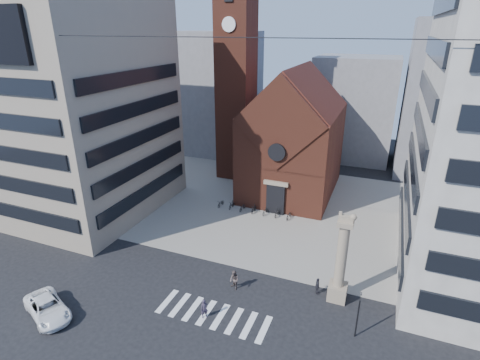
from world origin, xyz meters
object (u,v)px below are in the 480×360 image
at_px(white_car, 47,308).
at_px(pedestrian_0, 204,309).
at_px(scooter_0, 221,203).
at_px(pedestrian_1, 234,280).
at_px(pedestrian_2, 317,286).
at_px(lion_column, 341,266).
at_px(traffic_light, 358,313).

distance_m(white_car, pedestrian_0, 13.25).
bearing_deg(scooter_0, pedestrian_1, -58.02).
distance_m(pedestrian_2, scooter_0, 20.38).
bearing_deg(lion_column, pedestrian_2, 180.00).
bearing_deg(pedestrian_2, pedestrian_1, 87.46).
distance_m(pedestrian_0, scooter_0, 20.98).
distance_m(traffic_light, pedestrian_0, 12.33).
bearing_deg(pedestrian_2, traffic_light, -155.67).
height_order(pedestrian_0, scooter_0, pedestrian_0).
xyz_separation_m(traffic_light, pedestrian_0, (-11.99, -2.52, -1.41)).
relative_size(traffic_light, pedestrian_1, 2.22).
bearing_deg(pedestrian_0, pedestrian_2, -6.31).
xyz_separation_m(pedestrian_0, pedestrian_1, (0.90, 4.34, 0.09)).
xyz_separation_m(pedestrian_0, scooter_0, (-7.42, 19.62, -0.37)).
bearing_deg(white_car, scooter_0, 13.15).
relative_size(traffic_light, white_car, 0.79).
relative_size(lion_column, pedestrian_0, 4.95).
bearing_deg(pedestrian_1, white_car, -113.42).
relative_size(white_car, pedestrian_2, 3.34).
bearing_deg(pedestrian_0, lion_column, -11.71).
bearing_deg(scooter_0, traffic_light, -37.96).
distance_m(pedestrian_0, pedestrian_2, 10.47).
height_order(pedestrian_1, scooter_0, pedestrian_1).
relative_size(lion_column, scooter_0, 5.02).
bearing_deg(white_car, pedestrian_1, -31.03).
xyz_separation_m(pedestrian_0, pedestrian_2, (8.20, 6.52, -0.06)).
relative_size(pedestrian_2, scooter_0, 0.95).
bearing_deg(pedestrian_0, scooter_0, 65.90).
bearing_deg(traffic_light, lion_column, 116.46).
height_order(pedestrian_2, scooter_0, pedestrian_2).
distance_m(lion_column, pedestrian_0, 12.21).
bearing_deg(traffic_light, scooter_0, 138.63).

